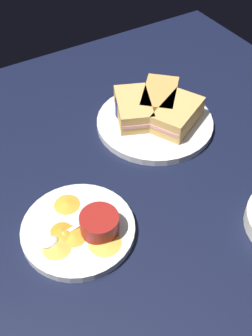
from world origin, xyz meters
TOP-DOWN VIEW (x-y plane):
  - ground_plane at (0.00, 0.00)cm, footprint 110.00×110.00cm
  - plate_sandwich_main at (-9.28, -12.55)cm, footprint 27.37×27.37cm
  - sandwich_half_near at (-12.98, -8.90)cm, footprint 15.04×12.72cm
  - sandwich_half_far at (-12.93, -16.25)cm, footprint 14.39×14.71cm
  - sandwich_half_extra at (-5.58, -16.21)cm, footprint 12.00×14.93cm
  - ramekin_dark_sauce at (-5.63, -17.51)cm, footprint 7.37×7.37cm
  - spoon_by_dark_ramekin at (-9.72, -13.48)cm, footprint 8.07×7.98cm
  - plate_chips_companion at (19.96, 5.76)cm, footprint 21.14×21.14cm
  - ramekin_light_gravy at (16.79, 8.40)cm, footprint 7.14×7.14cm
  - spoon_by_gravy_ramekin at (24.53, 6.33)cm, footprint 9.96×2.72cm
  - plantain_chip_scatter at (21.07, 6.81)cm, footprint 15.24×19.00cm

SIDE VIEW (x-z plane):
  - ground_plane at x=0.00cm, z-range -3.00..0.00cm
  - plate_sandwich_main at x=-9.28cm, z-range 0.00..1.60cm
  - plate_chips_companion at x=19.96cm, z-range 0.00..1.60cm
  - plantain_chip_scatter at x=21.07cm, z-range 1.60..2.20cm
  - spoon_by_dark_ramekin at x=-9.72cm, z-range 1.56..2.36cm
  - spoon_by_gravy_ramekin at x=24.53cm, z-range 1.56..2.36cm
  - ramekin_light_gravy at x=16.79cm, z-range 1.74..5.48cm
  - ramekin_dark_sauce at x=-5.63cm, z-range 1.75..5.93cm
  - sandwich_half_near at x=-12.98cm, z-range 1.60..6.40cm
  - sandwich_half_far at x=-12.93cm, z-range 1.60..6.40cm
  - sandwich_half_extra at x=-5.58cm, z-range 1.60..6.40cm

